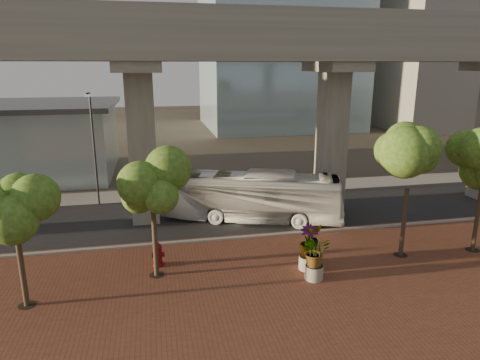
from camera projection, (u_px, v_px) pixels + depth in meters
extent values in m
plane|color=#353026|center=(248.00, 225.00, 25.89)|extent=(160.00, 160.00, 0.00)
cube|color=brown|center=(288.00, 291.00, 18.31)|extent=(70.00, 13.00, 0.06)
cube|color=black|center=(241.00, 214.00, 27.77)|extent=(90.00, 8.00, 0.04)
cube|color=#99968E|center=(255.00, 237.00, 23.97)|extent=(70.00, 0.25, 0.16)
cube|color=#99968E|center=(227.00, 191.00, 32.97)|extent=(90.00, 3.00, 0.06)
cube|color=gray|center=(247.00, 44.00, 23.54)|extent=(72.00, 2.40, 1.80)
cube|color=gray|center=(236.00, 47.00, 26.57)|extent=(72.00, 2.40, 1.80)
cube|color=gray|center=(252.00, 15.00, 22.14)|extent=(72.00, 0.12, 1.00)
cube|color=gray|center=(233.00, 24.00, 27.25)|extent=(72.00, 0.12, 1.00)
cube|color=gray|center=(443.00, 47.00, 64.19)|extent=(18.00, 16.00, 24.00)
imported|color=silver|center=(253.00, 197.00, 26.35)|extent=(11.18, 6.13, 3.05)
cylinder|color=maroon|center=(159.00, 264.00, 20.56)|extent=(0.53, 0.53, 0.12)
cylinder|color=maroon|center=(158.00, 256.00, 20.45)|extent=(0.36, 0.36, 0.86)
sphere|color=maroon|center=(158.00, 248.00, 20.33)|extent=(0.42, 0.42, 0.42)
cylinder|color=maroon|center=(158.00, 244.00, 20.28)|extent=(0.12, 0.12, 0.15)
cylinder|color=maroon|center=(158.00, 255.00, 20.43)|extent=(0.59, 0.24, 0.24)
cylinder|color=#A49E94|center=(314.00, 272.00, 19.20)|extent=(0.83, 0.83, 0.65)
imported|color=#234E14|center=(315.00, 251.00, 18.94)|extent=(1.85, 1.85, 1.38)
cylinder|color=gray|center=(308.00, 263.00, 20.15)|extent=(0.83, 0.83, 0.65)
imported|color=#234E14|center=(309.00, 241.00, 19.86)|extent=(2.03, 2.03, 1.52)
cylinder|color=#B0AA9F|center=(313.00, 257.00, 20.69)|extent=(0.84, 0.84, 0.66)
imported|color=#234E14|center=(314.00, 237.00, 20.42)|extent=(1.87, 1.87, 1.40)
cylinder|color=#4B372B|center=(22.00, 268.00, 16.72)|extent=(0.22, 0.22, 3.32)
cylinder|color=black|center=(27.00, 305.00, 17.15)|extent=(0.70, 0.70, 0.01)
cylinder|color=#4B372B|center=(155.00, 244.00, 19.23)|extent=(0.22, 0.22, 3.12)
cylinder|color=black|center=(157.00, 275.00, 19.63)|extent=(0.70, 0.70, 0.01)
cylinder|color=#4B372B|center=(404.00, 223.00, 21.24)|extent=(0.22, 0.22, 3.49)
cylinder|color=black|center=(400.00, 255.00, 21.70)|extent=(0.70, 0.70, 0.01)
cylinder|color=#4B372B|center=(477.00, 217.00, 21.81)|extent=(0.22, 0.22, 3.68)
cylinder|color=black|center=(472.00, 250.00, 22.29)|extent=(0.70, 0.70, 0.01)
cylinder|color=#28282D|center=(94.00, 151.00, 28.70)|extent=(0.13, 0.13, 7.59)
cube|color=#28282D|center=(88.00, 94.00, 27.26)|extent=(0.14, 0.95, 0.14)
cube|color=silver|center=(87.00, 96.00, 26.84)|extent=(0.38, 0.19, 0.11)
cylinder|color=#2A2A2E|center=(333.00, 142.00, 31.57)|extent=(0.13, 0.13, 7.66)
cube|color=#2A2A2E|center=(338.00, 90.00, 30.12)|extent=(0.14, 0.96, 0.14)
cube|color=silver|center=(341.00, 92.00, 29.69)|extent=(0.38, 0.19, 0.11)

